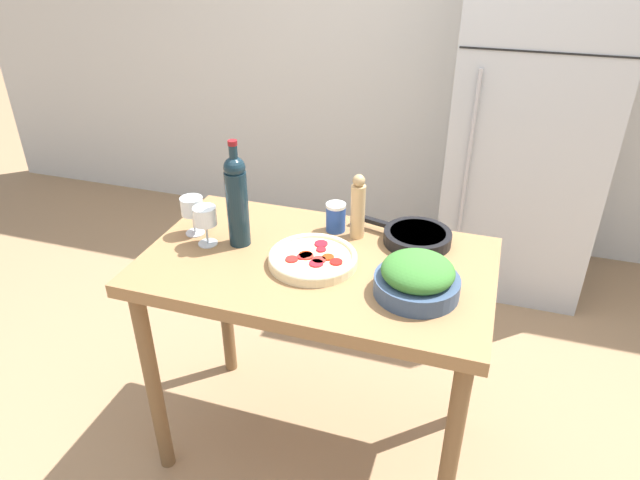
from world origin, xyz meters
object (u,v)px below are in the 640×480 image
at_px(salad_bowl, 417,278).
at_px(salt_canister, 336,217).
at_px(wine_bottle, 237,199).
at_px(pepper_mill, 358,207).
at_px(cast_iron_skillet, 417,237).
at_px(homemade_pizza, 313,258).
at_px(wine_glass_near, 205,218).
at_px(refrigerator, 531,121).
at_px(wine_glass_far, 192,208).

relative_size(salad_bowl, salt_canister, 2.44).
bearing_deg(salt_canister, wine_bottle, -146.54).
bearing_deg(pepper_mill, cast_iron_skillet, 5.29).
bearing_deg(homemade_pizza, salad_bowl, -10.73).
bearing_deg(wine_glass_near, salt_canister, 30.34).
height_order(refrigerator, homemade_pizza, refrigerator).
distance_m(wine_glass_near, pepper_mill, 0.54).
distance_m(homemade_pizza, cast_iron_skillet, 0.39).
bearing_deg(wine_bottle, homemade_pizza, -9.60).
height_order(refrigerator, salad_bowl, refrigerator).
relative_size(salt_canister, cast_iron_skillet, 0.29).
bearing_deg(salt_canister, homemade_pizza, -91.48).
height_order(wine_glass_far, salt_canister, wine_glass_far).
relative_size(wine_glass_near, salad_bowl, 0.55).
distance_m(refrigerator, wine_bottle, 1.82).
xyz_separation_m(salt_canister, cast_iron_skillet, (0.30, 0.00, -0.03)).
bearing_deg(salad_bowl, cast_iron_skillet, 99.30).
bearing_deg(salt_canister, salad_bowl, -41.58).
height_order(wine_glass_near, cast_iron_skillet, wine_glass_near).
bearing_deg(wine_bottle, salt_canister, 33.46).
height_order(wine_glass_far, pepper_mill, pepper_mill).
height_order(salt_canister, cast_iron_skillet, salt_canister).
bearing_deg(homemade_pizza, salt_canister, 88.52).
height_order(wine_bottle, pepper_mill, wine_bottle).
relative_size(wine_bottle, salad_bowl, 1.45).
xyz_separation_m(wine_glass_far, salad_bowl, (0.84, -0.13, -0.05)).
distance_m(wine_glass_near, cast_iron_skillet, 0.75).
height_order(pepper_mill, homemade_pizza, pepper_mill).
bearing_deg(salad_bowl, refrigerator, 78.98).
bearing_deg(wine_glass_far, pepper_mill, 15.89).
bearing_deg(wine_glass_near, cast_iron_skillet, 18.61).
relative_size(refrigerator, homemade_pizza, 6.35).
xyz_separation_m(homemade_pizza, salt_canister, (0.01, 0.24, 0.03)).
bearing_deg(salt_canister, wine_glass_near, -149.66).
xyz_separation_m(refrigerator, salad_bowl, (-0.32, -1.66, -0.01)).
bearing_deg(homemade_pizza, wine_glass_near, 178.78).
height_order(wine_glass_far, salad_bowl, wine_glass_far).
bearing_deg(pepper_mill, refrigerator, 66.67).
xyz_separation_m(wine_bottle, cast_iron_skillet, (0.60, 0.20, -0.15)).
height_order(wine_glass_far, cast_iron_skillet, wine_glass_far).
bearing_deg(refrigerator, cast_iron_skillet, -105.56).
relative_size(refrigerator, cast_iron_skillet, 5.03).
xyz_separation_m(wine_glass_near, wine_glass_far, (-0.08, 0.05, 0.00)).
bearing_deg(cast_iron_skillet, homemade_pizza, -141.36).
bearing_deg(cast_iron_skillet, wine_glass_far, -166.93).
xyz_separation_m(wine_glass_far, salt_canister, (0.48, 0.18, -0.05)).
distance_m(salad_bowl, salt_canister, 0.47).
bearing_deg(wine_glass_near, salad_bowl, -5.77).
bearing_deg(wine_glass_far, refrigerator, 52.78).
height_order(refrigerator, salt_canister, refrigerator).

